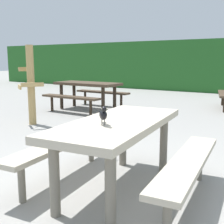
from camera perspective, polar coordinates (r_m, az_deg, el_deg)
The scene contains 5 objects.
ground_plane at distance 3.02m, azimuth -0.10°, elevation -15.99°, with size 60.00×60.00×0.00m, color gray.
picnic_table_foreground at distance 2.95m, azimuth 1.23°, elevation -5.09°, with size 1.85×1.87×0.74m.
bird_grackle at distance 2.66m, azimuth -1.70°, elevation -0.46°, with size 0.21×0.23×0.18m.
picnic_table_mid_left at distance 7.93m, azimuth -4.82°, elevation 4.44°, with size 1.81×1.71×0.74m.
stalk_post_left_side at distance 6.25m, azimuth -15.55°, elevation 5.06°, with size 0.64×0.50×1.63m.
Camera 1 is at (1.46, -2.29, 1.33)m, focal length 46.94 mm.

